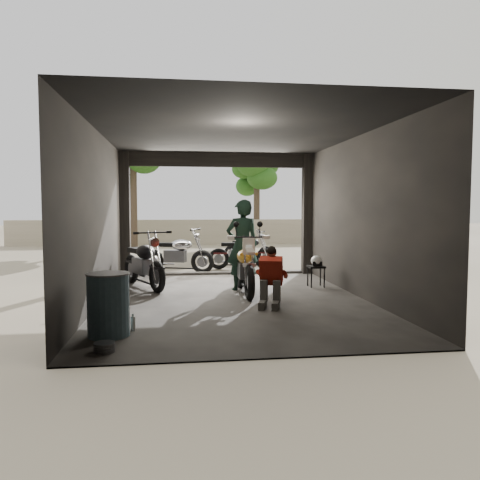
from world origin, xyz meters
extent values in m
plane|color=#7A6D56|center=(0.00, 0.00, 0.00)|extent=(80.00, 80.00, 0.00)
cube|color=#2D2B28|center=(0.00, 0.00, 0.01)|extent=(5.00, 7.00, 0.02)
plane|color=black|center=(0.00, 0.00, 3.20)|extent=(7.00, 7.00, 0.00)
cube|color=black|center=(0.00, -3.50, 1.60)|extent=(5.00, 0.02, 3.20)
cube|color=black|center=(-2.50, 0.00, 1.60)|extent=(0.02, 7.00, 3.20)
cube|color=black|center=(2.50, 0.00, 1.60)|extent=(0.02, 7.00, 3.20)
cube|color=black|center=(-2.38, 3.38, 1.60)|extent=(0.24, 0.24, 3.20)
cube|color=black|center=(2.38, 3.38, 1.60)|extent=(0.24, 0.24, 3.20)
cube|color=black|center=(0.00, 3.42, 3.02)|extent=(5.00, 0.16, 0.36)
cube|color=#2D2B28|center=(0.00, 3.50, 0.04)|extent=(5.00, 0.25, 0.08)
cube|color=gray|center=(0.00, 14.00, 0.60)|extent=(18.00, 0.30, 1.20)
cylinder|color=#382B1E|center=(-3.00, 12.50, 1.79)|extent=(0.30, 0.30, 3.58)
ellipsoid|color=#1E4C14|center=(-3.00, 12.50, 4.03)|extent=(2.20, 2.20, 3.14)
cylinder|color=#382B1E|center=(2.80, 14.00, 1.60)|extent=(0.30, 0.30, 3.20)
ellipsoid|color=#1E4C14|center=(2.80, 14.00, 3.60)|extent=(2.20, 2.20, 2.80)
imported|color=black|center=(0.32, 1.09, 0.98)|extent=(0.79, 0.60, 1.96)
cube|color=black|center=(2.00, 1.24, 0.47)|extent=(0.35, 0.35, 0.04)
cylinder|color=black|center=(1.85, 1.10, 0.23)|extent=(0.03, 0.03, 0.47)
cylinder|color=black|center=(2.15, 1.10, 0.23)|extent=(0.03, 0.03, 0.47)
cylinder|color=black|center=(1.85, 1.39, 0.23)|extent=(0.03, 0.03, 0.47)
cylinder|color=black|center=(2.15, 1.39, 0.23)|extent=(0.03, 0.03, 0.47)
ellipsoid|color=white|center=(2.00, 1.22, 0.60)|extent=(0.31, 0.32, 0.23)
cylinder|color=#405E6B|center=(-2.00, -2.27, 0.44)|extent=(0.69, 0.69, 0.88)
cylinder|color=black|center=(3.29, 2.57, 1.14)|extent=(0.08, 0.08, 2.28)
cylinder|color=silver|center=(3.29, 2.55, 2.07)|extent=(0.83, 0.03, 0.83)
camera|label=1|loc=(-1.03, -8.79, 1.79)|focal=35.00mm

